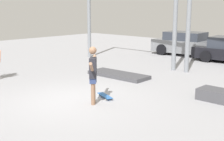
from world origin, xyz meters
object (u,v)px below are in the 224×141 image
(skateboarder, at_px, (93,72))
(parked_car_grey, at_px, (187,44))
(manual_pad, at_px, (118,75))
(skateboard, at_px, (105,96))

(skateboarder, bearing_deg, parked_car_grey, 153.70)
(manual_pad, bearing_deg, parked_car_grey, 97.30)
(skateboard, xyz_separation_m, manual_pad, (-1.75, 2.59, 0.01))
(skateboarder, height_order, skateboard, skateboarder)
(parked_car_grey, bearing_deg, manual_pad, -86.69)
(skateboarder, relative_size, manual_pad, 0.65)
(skateboard, height_order, manual_pad, manual_pad)
(skateboard, bearing_deg, parked_car_grey, 126.78)
(skateboarder, bearing_deg, manual_pad, 169.02)
(skateboard, relative_size, parked_car_grey, 0.20)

